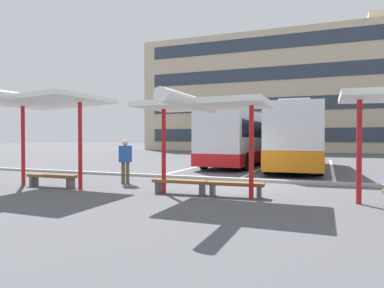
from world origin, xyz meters
TOP-DOWN VIEW (x-y plane):
  - ground_plane at (0.00, 0.00)m, footprint 160.00×160.00m
  - terminal_building at (0.03, 38.02)m, footprint 40.25×16.06m
  - coach_bus_0 at (-1.63, 9.67)m, footprint 2.85×11.27m
  - coach_bus_1 at (1.82, 7.91)m, footprint 3.27×10.51m
  - lane_stripe_0 at (-3.83, 9.35)m, footprint 0.16×14.00m
  - lane_stripe_1 at (0.00, 9.35)m, footprint 0.16×14.00m
  - lane_stripe_2 at (3.83, 9.35)m, footprint 0.16×14.00m
  - waiting_shelter_0 at (-5.79, -3.14)m, footprint 3.62×4.96m
  - bench_0 at (-5.79, -2.81)m, footprint 1.98×0.44m
  - waiting_shelter_1 at (0.04, -2.91)m, footprint 3.83×4.45m
  - bench_1 at (-0.86, -2.53)m, footprint 1.81×0.48m
  - bench_2 at (0.94, -2.47)m, footprint 1.75×0.55m
  - platform_kerb at (0.00, 1.30)m, footprint 44.00×0.24m
  - waiting_passenger_0 at (-3.76, -1.10)m, footprint 0.54×0.42m

SIDE VIEW (x-z plane):
  - ground_plane at x=0.00m, z-range 0.00..0.00m
  - lane_stripe_0 at x=-3.83m, z-range 0.00..0.01m
  - lane_stripe_1 at x=0.00m, z-range 0.00..0.01m
  - lane_stripe_2 at x=3.83m, z-range 0.00..0.01m
  - platform_kerb at x=0.00m, z-range 0.00..0.12m
  - bench_2 at x=0.94m, z-range 0.11..0.56m
  - bench_1 at x=-0.86m, z-range 0.11..0.56m
  - bench_0 at x=-5.79m, z-range 0.12..0.57m
  - waiting_passenger_0 at x=-3.76m, z-range 0.14..1.84m
  - coach_bus_0 at x=-1.63m, z-range -0.12..3.55m
  - coach_bus_1 at x=1.82m, z-range -0.15..3.63m
  - waiting_shelter_1 at x=0.04m, z-range 1.25..4.19m
  - waiting_shelter_0 at x=-5.79m, z-range 1.39..4.65m
  - terminal_building at x=0.03m, z-range -1.37..16.32m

